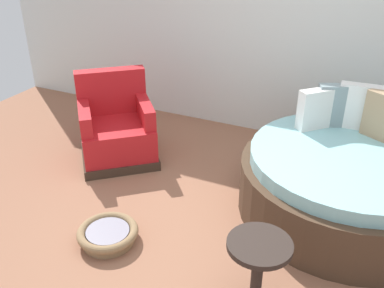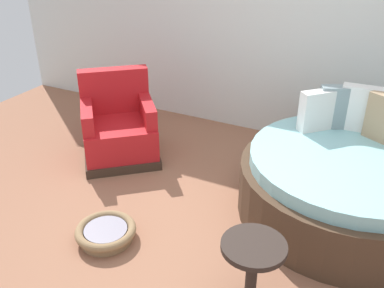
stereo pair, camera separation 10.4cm
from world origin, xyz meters
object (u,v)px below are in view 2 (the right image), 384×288
red_armchair (119,129)px  round_daybed (348,182)px  side_table (253,255)px  pet_basket (106,232)px

red_armchair → round_daybed: bearing=1.2°
side_table → pet_basket: bearing=176.8°
pet_basket → side_table: bearing=-3.2°
pet_basket → side_table: side_table is taller
red_armchair → side_table: bearing=-33.0°
round_daybed → red_armchair: (-2.45, -0.05, 0.01)m
round_daybed → red_armchair: round_daybed is taller
side_table → red_armchair: bearing=147.0°
round_daybed → side_table: bearing=-106.4°
round_daybed → side_table: round_daybed is taller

